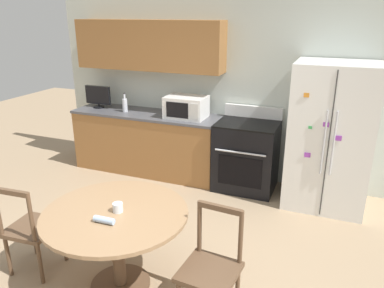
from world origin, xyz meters
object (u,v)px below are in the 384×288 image
(microwave, at_px, (186,107))
(countertop_tv, at_px, (98,96))
(refrigerator, at_px, (330,137))
(candle_glass, at_px, (118,208))
(dining_chair_right, at_px, (211,269))
(counter_bottle, at_px, (125,105))
(oven_range, at_px, (246,155))
(dining_chair_left, at_px, (31,229))

(microwave, relative_size, countertop_tv, 1.33)
(refrigerator, xyz_separation_m, candle_glass, (-1.53, -2.25, -0.11))
(microwave, height_order, dining_chair_right, microwave)
(candle_glass, bearing_deg, refrigerator, 55.84)
(refrigerator, bearing_deg, candle_glass, -124.16)
(counter_bottle, bearing_deg, microwave, 2.19)
(oven_range, height_order, countertop_tv, countertop_tv)
(counter_bottle, relative_size, dining_chair_left, 0.31)
(dining_chair_right, bearing_deg, refrigerator, -102.54)
(dining_chair_left, xyz_separation_m, candle_glass, (0.86, 0.12, 0.33))
(refrigerator, xyz_separation_m, dining_chair_right, (-0.70, -2.29, -0.44))
(oven_range, bearing_deg, dining_chair_right, -82.41)
(oven_range, distance_m, microwave, 1.05)
(dining_chair_left, bearing_deg, dining_chair_right, -1.93)
(microwave, bearing_deg, dining_chair_right, -63.37)
(counter_bottle, relative_size, candle_glass, 3.30)
(microwave, bearing_deg, countertop_tv, 178.89)
(countertop_tv, xyz_separation_m, candle_glass, (1.82, -2.35, -0.31))
(refrigerator, height_order, dining_chair_left, refrigerator)
(countertop_tv, relative_size, candle_glass, 4.86)
(countertop_tv, xyz_separation_m, dining_chair_right, (2.64, -2.39, -0.64))
(refrigerator, relative_size, microwave, 3.22)
(microwave, xyz_separation_m, dining_chair_right, (1.19, -2.36, -0.61))
(candle_glass, bearing_deg, counter_bottle, 119.90)
(countertop_tv, relative_size, dining_chair_right, 0.45)
(microwave, distance_m, dining_chair_left, 2.56)
(microwave, height_order, dining_chair_left, microwave)
(refrigerator, relative_size, oven_range, 1.62)
(dining_chair_left, distance_m, candle_glass, 0.93)
(refrigerator, bearing_deg, oven_range, 176.28)
(oven_range, height_order, candle_glass, oven_range)
(microwave, height_order, counter_bottle, microwave)
(candle_glass, bearing_deg, dining_chair_right, -2.99)
(oven_range, relative_size, dining_chair_right, 1.20)
(oven_range, xyz_separation_m, countertop_tv, (-2.33, 0.04, 0.61))
(oven_range, height_order, dining_chair_left, oven_range)
(refrigerator, height_order, oven_range, refrigerator)
(oven_range, xyz_separation_m, dining_chair_right, (0.31, -2.36, -0.03))
(oven_range, height_order, dining_chair_right, oven_range)
(refrigerator, relative_size, dining_chair_left, 1.94)
(microwave, xyz_separation_m, counter_bottle, (-0.95, -0.04, -0.04))
(refrigerator, xyz_separation_m, oven_range, (-1.01, 0.07, -0.41))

